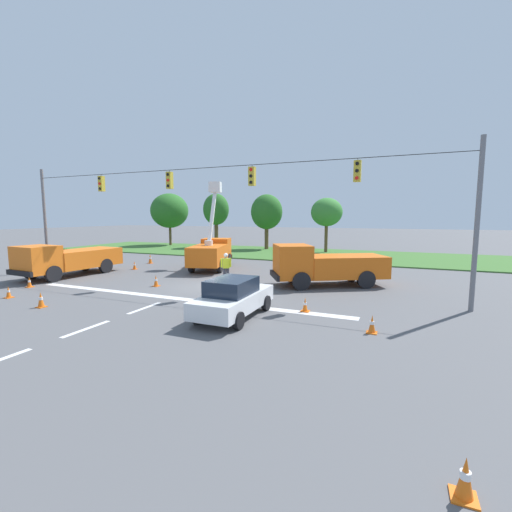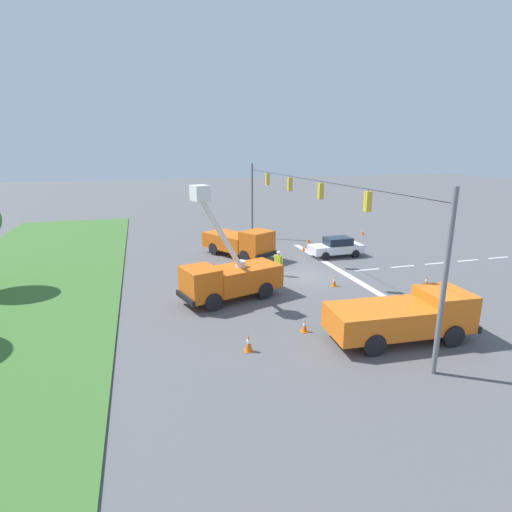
% 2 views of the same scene
% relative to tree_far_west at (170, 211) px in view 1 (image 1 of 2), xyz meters
% --- Properties ---
extents(ground_plane, '(200.00, 200.00, 0.00)m').
position_rel_tree_far_west_xyz_m(ground_plane, '(18.51, -21.47, -4.68)').
color(ground_plane, '#565659').
extents(grass_verge, '(56.00, 12.00, 0.10)m').
position_rel_tree_far_west_xyz_m(grass_verge, '(18.51, -3.47, -4.63)').
color(grass_verge, '#3D6B2D').
rests_on(grass_verge, ground).
extents(lane_markings, '(17.60, 15.25, 0.01)m').
position_rel_tree_far_west_xyz_m(lane_markings, '(18.51, -25.95, -4.68)').
color(lane_markings, silver).
rests_on(lane_markings, ground).
extents(signal_gantry, '(26.20, 0.33, 7.20)m').
position_rel_tree_far_west_xyz_m(signal_gantry, '(18.64, -21.47, -0.10)').
color(signal_gantry, slate).
rests_on(signal_gantry, ground).
extents(tree_far_west, '(4.81, 5.24, 6.98)m').
position_rel_tree_far_west_xyz_m(tree_far_west, '(0.00, 0.00, 0.00)').
color(tree_far_west, brown).
rests_on(tree_far_west, ground).
extents(tree_west, '(3.27, 3.02, 6.77)m').
position_rel_tree_far_west_xyz_m(tree_west, '(7.24, -0.23, 0.07)').
color(tree_west, brown).
rests_on(tree_west, ground).
extents(tree_centre, '(3.74, 3.40, 6.52)m').
position_rel_tree_far_west_xyz_m(tree_centre, '(14.02, -0.21, -0.24)').
color(tree_centre, brown).
rests_on(tree_centre, ground).
extents(tree_east, '(3.32, 3.55, 5.92)m').
position_rel_tree_far_west_xyz_m(tree_east, '(21.25, -1.09, -0.30)').
color(tree_east, brown).
rests_on(tree_east, ground).
extents(utility_truck_bucket_lift, '(3.85, 6.29, 6.64)m').
position_rel_tree_far_west_xyz_m(utility_truck_bucket_lift, '(15.50, -15.59, -3.31)').
color(utility_truck_bucket_lift, orange).
rests_on(utility_truck_bucket_lift, ground).
extents(utility_truck_support_near, '(6.75, 5.23, 2.37)m').
position_rel_tree_far_west_xyz_m(utility_truck_support_near, '(24.71, -18.53, -3.48)').
color(utility_truck_support_near, orange).
rests_on(utility_truck_support_near, ground).
extents(utility_truck_support_far, '(2.84, 6.79, 2.18)m').
position_rel_tree_far_west_xyz_m(utility_truck_support_far, '(8.35, -22.10, -3.53)').
color(utility_truck_support_far, orange).
rests_on(utility_truck_support_far, ground).
extents(sedan_white, '(1.93, 4.30, 1.56)m').
position_rel_tree_far_west_xyz_m(sedan_white, '(22.66, -26.11, -3.89)').
color(sedan_white, white).
rests_on(sedan_white, ground).
extents(road_worker, '(0.53, 0.45, 1.77)m').
position_rel_tree_far_west_xyz_m(road_worker, '(19.00, -19.81, -3.68)').
color(road_worker, '#383842').
rests_on(road_worker, ground).
extents(traffic_cone_foreground_left, '(0.36, 0.36, 0.59)m').
position_rel_tree_far_west_xyz_m(traffic_cone_foreground_left, '(11.10, -27.58, -4.40)').
color(traffic_cone_foreground_left, orange).
rests_on(traffic_cone_foreground_left, ground).
extents(traffic_cone_foreground_right, '(0.36, 0.36, 0.65)m').
position_rel_tree_far_west_xyz_m(traffic_cone_foreground_right, '(15.91, -22.51, -4.37)').
color(traffic_cone_foreground_right, orange).
rests_on(traffic_cone_foreground_right, ground).
extents(traffic_cone_mid_left, '(0.36, 0.36, 0.59)m').
position_rel_tree_far_west_xyz_m(traffic_cone_mid_left, '(25.09, -24.27, -4.40)').
color(traffic_cone_mid_left, orange).
rests_on(traffic_cone_mid_left, ground).
extents(traffic_cone_mid_right, '(0.36, 0.36, 0.80)m').
position_rel_tree_far_west_xyz_m(traffic_cone_mid_right, '(9.21, -15.03, -4.28)').
color(traffic_cone_mid_right, orange).
rests_on(traffic_cone_mid_right, ground).
extents(traffic_cone_near_bucket, '(0.36, 0.36, 0.62)m').
position_rel_tree_far_west_xyz_m(traffic_cone_near_bucket, '(10.31, -18.09, -4.38)').
color(traffic_cone_near_bucket, orange).
rests_on(traffic_cone_near_bucket, ground).
extents(traffic_cone_lane_edge_a, '(0.36, 0.36, 0.69)m').
position_rel_tree_far_west_xyz_m(traffic_cone_lane_edge_a, '(14.25, -28.14, -4.34)').
color(traffic_cone_lane_edge_a, orange).
rests_on(traffic_cone_lane_edge_a, ground).
extents(traffic_cone_lane_edge_b, '(0.36, 0.36, 0.63)m').
position_rel_tree_far_west_xyz_m(traffic_cone_lane_edge_b, '(29.65, -32.71, -4.38)').
color(traffic_cone_lane_edge_b, orange).
rests_on(traffic_cone_lane_edge_b, ground).
extents(traffic_cone_far_left, '(0.36, 0.36, 0.80)m').
position_rel_tree_far_west_xyz_m(traffic_cone_far_left, '(20.88, -15.67, -4.28)').
color(traffic_cone_far_left, orange).
rests_on(traffic_cone_far_left, ground).
extents(traffic_cone_far_right, '(0.36, 0.36, 0.60)m').
position_rel_tree_far_west_xyz_m(traffic_cone_far_right, '(9.54, -25.51, -4.40)').
color(traffic_cone_far_right, orange).
rests_on(traffic_cone_far_right, ground).
extents(traffic_cone_centre_line, '(0.36, 0.36, 0.63)m').
position_rel_tree_far_west_xyz_m(traffic_cone_centre_line, '(27.89, -25.96, -4.38)').
color(traffic_cone_centre_line, orange).
rests_on(traffic_cone_centre_line, ground).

